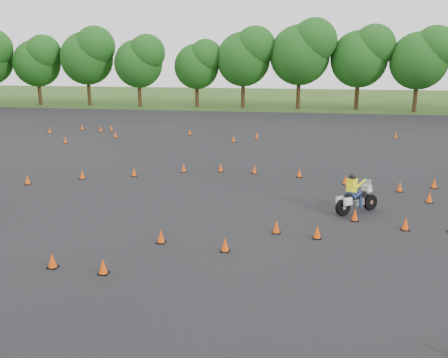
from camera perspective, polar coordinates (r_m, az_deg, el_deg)
ground at (r=17.36m, az=-2.02°, el=-7.14°), size 140.00×140.00×0.00m
asphalt_pad at (r=22.96m, az=0.76°, el=-1.64°), size 62.00×62.00×0.00m
treeline at (r=51.17m, az=9.85°, el=12.38°), size 86.95×32.20×10.89m
traffic_cones at (r=22.52m, az=0.54°, el=-1.37°), size 36.83×32.80×0.45m
rider_yellow at (r=20.75m, az=15.10°, el=-1.59°), size 2.06×1.82×1.63m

